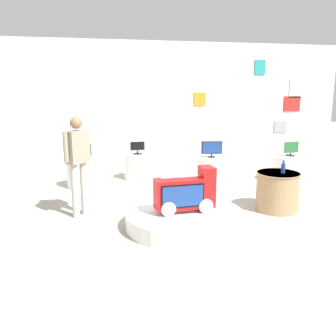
{
  "coord_description": "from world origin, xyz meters",
  "views": [
    {
      "loc": [
        -1.8,
        -5.44,
        2.22
      ],
      "look_at": [
        -0.44,
        0.48,
        0.86
      ],
      "focal_mm": 39.21,
      "sensor_mm": 36.0,
      "label": 1
    }
  ],
  "objects_px": {
    "display_pedestal_center_rear": "(289,168)",
    "tv_on_right_rear": "(81,152)",
    "novelty_firetruck_tv": "(186,194)",
    "shopper_browsing_near_truck": "(78,159)",
    "display_pedestal_far_right": "(138,166)",
    "tv_on_far_right": "(138,148)",
    "side_table_round": "(277,191)",
    "tv_on_left_rear": "(212,148)",
    "display_pedestal_right_rear": "(83,173)",
    "main_display_pedestal": "(184,219)",
    "display_pedestal_left_rear": "(211,170)",
    "bottle_on_side_table": "(283,168)",
    "tv_on_center_rear": "(291,148)"
  },
  "relations": [
    {
      "from": "display_pedestal_center_rear",
      "to": "side_table_round",
      "type": "bearing_deg",
      "value": -126.28
    },
    {
      "from": "display_pedestal_left_rear",
      "to": "tv_on_far_right",
      "type": "xyz_separation_m",
      "value": [
        -1.6,
        0.79,
        0.47
      ]
    },
    {
      "from": "display_pedestal_center_rear",
      "to": "side_table_round",
      "type": "height_order",
      "value": "side_table_round"
    },
    {
      "from": "tv_on_center_rear",
      "to": "tv_on_right_rear",
      "type": "xyz_separation_m",
      "value": [
        -4.79,
        0.59,
        0.0
      ]
    },
    {
      "from": "novelty_firetruck_tv",
      "to": "bottle_on_side_table",
      "type": "relative_size",
      "value": 4.16
    },
    {
      "from": "display_pedestal_right_rear",
      "to": "display_pedestal_center_rear",
      "type": "bearing_deg",
      "value": -7.0
    },
    {
      "from": "tv_on_right_rear",
      "to": "display_pedestal_right_rear",
      "type": "bearing_deg",
      "value": 72.71
    },
    {
      "from": "display_pedestal_left_rear",
      "to": "display_pedestal_far_right",
      "type": "xyz_separation_m",
      "value": [
        -1.6,
        0.79,
        0.0
      ]
    },
    {
      "from": "novelty_firetruck_tv",
      "to": "shopper_browsing_near_truck",
      "type": "xyz_separation_m",
      "value": [
        -1.64,
        0.93,
        0.47
      ]
    },
    {
      "from": "side_table_round",
      "to": "shopper_browsing_near_truck",
      "type": "bearing_deg",
      "value": 171.64
    },
    {
      "from": "bottle_on_side_table",
      "to": "side_table_round",
      "type": "bearing_deg",
      "value": 129.54
    },
    {
      "from": "tv_on_left_rear",
      "to": "side_table_round",
      "type": "xyz_separation_m",
      "value": [
        0.52,
        -2.08,
        -0.46
      ]
    },
    {
      "from": "main_display_pedestal",
      "to": "side_table_round",
      "type": "bearing_deg",
      "value": 12.44
    },
    {
      "from": "display_pedestal_right_rear",
      "to": "display_pedestal_left_rear",
      "type": "bearing_deg",
      "value": -6.73
    },
    {
      "from": "novelty_firetruck_tv",
      "to": "display_pedestal_center_rear",
      "type": "xyz_separation_m",
      "value": [
        3.19,
        2.26,
        -0.24
      ]
    },
    {
      "from": "main_display_pedestal",
      "to": "display_pedestal_center_rear",
      "type": "xyz_separation_m",
      "value": [
        3.21,
        2.26,
        0.18
      ]
    },
    {
      "from": "tv_on_left_rear",
      "to": "display_pedestal_center_rear",
      "type": "bearing_deg",
      "value": -7.29
    },
    {
      "from": "main_display_pedestal",
      "to": "shopper_browsing_near_truck",
      "type": "height_order",
      "value": "shopper_browsing_near_truck"
    },
    {
      "from": "bottle_on_side_table",
      "to": "tv_on_right_rear",
      "type": "bearing_deg",
      "value": 144.47
    },
    {
      "from": "novelty_firetruck_tv",
      "to": "tv_on_far_right",
      "type": "relative_size",
      "value": 2.59
    },
    {
      "from": "display_pedestal_center_rear",
      "to": "tv_on_right_rear",
      "type": "relative_size",
      "value": 1.9
    },
    {
      "from": "tv_on_left_rear",
      "to": "tv_on_right_rear",
      "type": "xyz_separation_m",
      "value": [
        -2.92,
        0.34,
        -0.03
      ]
    },
    {
      "from": "display_pedestal_right_rear",
      "to": "side_table_round",
      "type": "height_order",
      "value": "side_table_round"
    },
    {
      "from": "display_pedestal_far_right",
      "to": "display_pedestal_center_rear",
      "type": "bearing_deg",
      "value": -16.61
    },
    {
      "from": "bottle_on_side_table",
      "to": "tv_on_far_right",
      "type": "bearing_deg",
      "value": 126.45
    },
    {
      "from": "novelty_firetruck_tv",
      "to": "shopper_browsing_near_truck",
      "type": "distance_m",
      "value": 1.94
    },
    {
      "from": "tv_on_left_rear",
      "to": "shopper_browsing_near_truck",
      "type": "distance_m",
      "value": 3.36
    },
    {
      "from": "display_pedestal_far_right",
      "to": "tv_on_far_right",
      "type": "distance_m",
      "value": 0.47
    },
    {
      "from": "display_pedestal_left_rear",
      "to": "tv_on_far_right",
      "type": "distance_m",
      "value": 1.85
    },
    {
      "from": "side_table_round",
      "to": "shopper_browsing_near_truck",
      "type": "xyz_separation_m",
      "value": [
        -3.48,
        0.51,
        0.65
      ]
    },
    {
      "from": "display_pedestal_far_right",
      "to": "display_pedestal_right_rear",
      "type": "bearing_deg",
      "value": -161.14
    },
    {
      "from": "display_pedestal_right_rear",
      "to": "tv_on_right_rear",
      "type": "xyz_separation_m",
      "value": [
        -0.0,
        -0.0,
        0.49
      ]
    },
    {
      "from": "display_pedestal_center_rear",
      "to": "tv_on_far_right",
      "type": "bearing_deg",
      "value": 163.44
    },
    {
      "from": "display_pedestal_far_right",
      "to": "tv_on_far_right",
      "type": "height_order",
      "value": "tv_on_far_right"
    },
    {
      "from": "display_pedestal_right_rear",
      "to": "tv_on_center_rear",
      "type": "bearing_deg",
      "value": -7.05
    },
    {
      "from": "display_pedestal_far_right",
      "to": "side_table_round",
      "type": "bearing_deg",
      "value": -53.66
    },
    {
      "from": "display_pedestal_right_rear",
      "to": "tv_on_right_rear",
      "type": "distance_m",
      "value": 0.49
    },
    {
      "from": "main_display_pedestal",
      "to": "display_pedestal_center_rear",
      "type": "height_order",
      "value": "display_pedestal_center_rear"
    },
    {
      "from": "tv_on_far_right",
      "to": "bottle_on_side_table",
      "type": "xyz_separation_m",
      "value": [
        2.17,
        -2.94,
        0.03
      ]
    },
    {
      "from": "display_pedestal_left_rear",
      "to": "tv_on_left_rear",
      "type": "xyz_separation_m",
      "value": [
        0.0,
        -0.0,
        0.51
      ]
    },
    {
      "from": "main_display_pedestal",
      "to": "tv_on_left_rear",
      "type": "height_order",
      "value": "tv_on_left_rear"
    },
    {
      "from": "bottle_on_side_table",
      "to": "main_display_pedestal",
      "type": "bearing_deg",
      "value": -169.63
    },
    {
      "from": "tv_on_left_rear",
      "to": "tv_on_right_rear",
      "type": "bearing_deg",
      "value": 173.27
    },
    {
      "from": "display_pedestal_center_rear",
      "to": "bottle_on_side_table",
      "type": "distance_m",
      "value": 2.36
    },
    {
      "from": "tv_on_far_right",
      "to": "bottle_on_side_table",
      "type": "distance_m",
      "value": 3.65
    },
    {
      "from": "novelty_firetruck_tv",
      "to": "tv_on_right_rear",
      "type": "bearing_deg",
      "value": 119.31
    },
    {
      "from": "novelty_firetruck_tv",
      "to": "bottle_on_side_table",
      "type": "xyz_separation_m",
      "value": [
        1.89,
        0.35,
        0.25
      ]
    },
    {
      "from": "tv_on_left_rear",
      "to": "display_pedestal_center_rear",
      "type": "height_order",
      "value": "tv_on_left_rear"
    },
    {
      "from": "tv_on_right_rear",
      "to": "shopper_browsing_near_truck",
      "type": "xyz_separation_m",
      "value": [
        -0.05,
        -1.92,
        0.22
      ]
    },
    {
      "from": "novelty_firetruck_tv",
      "to": "display_pedestal_left_rear",
      "type": "height_order",
      "value": "novelty_firetruck_tv"
    }
  ]
}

